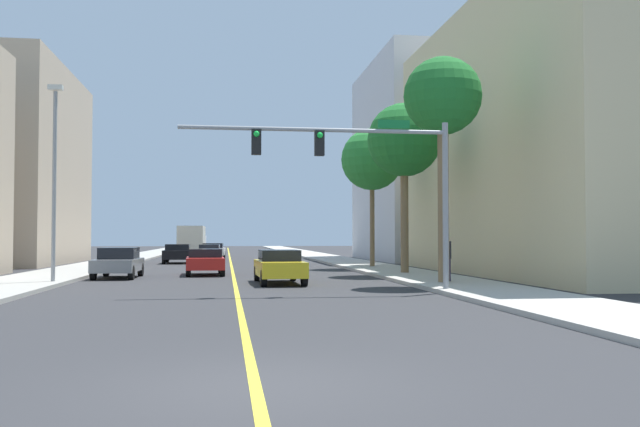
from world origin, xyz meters
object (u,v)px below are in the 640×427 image
Objects in this scene: palm_near at (443,100)px; delivery_truck at (192,240)px; street_lamp at (54,172)px; car_gray at (118,262)px; traffic_signal_mast at (363,164)px; car_white at (213,250)px; palm_mid at (404,141)px; car_silver at (210,252)px; car_red at (205,261)px; car_black at (178,253)px; palm_far at (372,160)px; car_yellow at (279,266)px; pedestrian at (447,258)px.

palm_near is 1.10× the size of delivery_truck.
car_gray is at bearing 67.40° from street_lamp.
car_white is (-5.64, 38.22, -3.63)m from traffic_signal_mast.
palm_near is at bearing 153.31° from car_gray.
palm_mid is 1.87× the size of car_silver.
car_black is at bearing 96.18° from car_red.
street_lamp is 33.12m from car_white.
car_red is 0.51× the size of delivery_truck.
palm_far is at bearing 27.87° from car_red.
palm_near is at bearing -73.80° from delivery_truck.
car_black reaches higher than car_red.
traffic_signal_mast reaches higher than car_white.
pedestrian reaches higher than car_yellow.
traffic_signal_mast is 13.89m from car_red.
car_gray is 21.51m from car_silver.
pedestrian is at bearing -71.72° from car_white.
car_yellow is 23.46m from car_black.
street_lamp is at bearing 170.32° from palm_near.
traffic_signal_mast is at bearing -79.43° from delivery_truck.
car_black is at bearing -93.61° from car_gray.
palm_mid reaches higher than car_red.
delivery_truck is at bearing -126.23° from pedestrian.
car_red is at bearing -85.33° from delivery_truck.
palm_far is 1.04× the size of delivery_truck.
street_lamp reaches higher than traffic_signal_mast.
car_white is at bearing 93.94° from car_yellow.
palm_far is 23.31m from car_white.
street_lamp is at bearing -142.09° from palm_far.
car_red is (5.75, 6.37, -3.79)m from street_lamp.
car_yellow is (-2.40, 5.44, -3.64)m from traffic_signal_mast.
car_black is (1.47, 17.98, -0.00)m from car_gray.
traffic_signal_mast is 11.60m from palm_mid.
palm_far reaches higher than car_black.
street_lamp is 1.74× the size of car_black.
car_yellow is 1.02× the size of car_black.
car_silver is at bearing 115.68° from palm_mid.
car_gray is (-13.67, -7.65, -5.83)m from palm_far.
palm_mid is 10.27m from car_yellow.
traffic_signal_mast is at bearing -111.80° from palm_mid.
pedestrian is (-0.03, -6.60, -5.61)m from palm_mid.
car_black is at bearing -101.16° from car_white.
delivery_truck is (-2.19, 7.47, 0.86)m from car_white.
street_lamp is 1.86× the size of car_white.
car_red is at bearing -152.52° from car_gray.
street_lamp is 0.93× the size of palm_mid.
traffic_signal_mast is 46.44m from delivery_truck.
car_white is at bearing 87.65° from car_red.
delivery_truck is (1.67, 35.46, 0.86)m from car_gray.
palm_mid is at bearing -142.59° from pedestrian.
pedestrian is (9.83, -34.26, 0.33)m from car_white.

